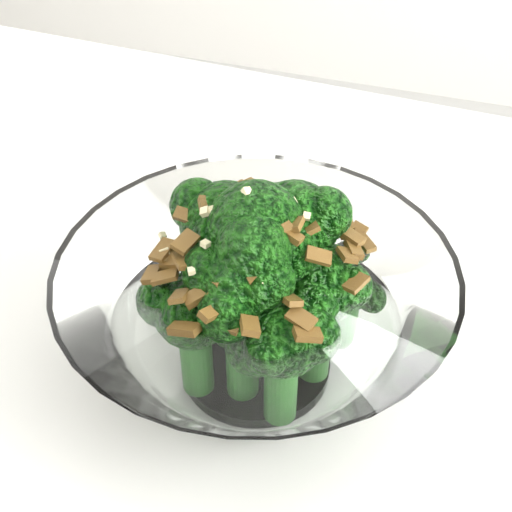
% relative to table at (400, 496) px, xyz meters
% --- Properties ---
extents(table, '(1.24, 0.86, 0.75)m').
position_rel_table_xyz_m(table, '(0.00, 0.00, 0.00)').
color(table, white).
rests_on(table, ground).
extents(broccoli_dish, '(0.24, 0.24, 0.15)m').
position_rel_table_xyz_m(broccoli_dish, '(-0.11, 0.02, 0.12)').
color(broccoli_dish, white).
rests_on(broccoli_dish, table).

